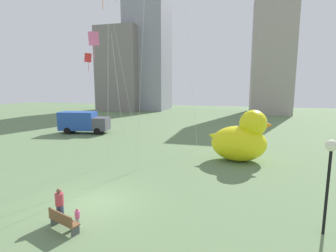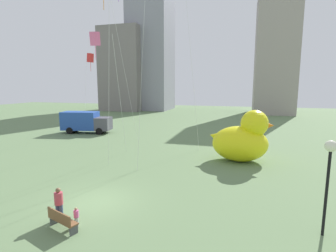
% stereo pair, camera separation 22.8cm
% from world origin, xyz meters
% --- Properties ---
extents(ground_plane, '(140.00, 140.00, 0.00)m').
position_xyz_m(ground_plane, '(0.00, 0.00, 0.00)').
color(ground_plane, '#5F7A50').
extents(park_bench, '(1.71, 0.97, 0.90)m').
position_xyz_m(park_bench, '(0.03, -2.86, 0.47)').
color(park_bench, brown).
rests_on(park_bench, ground).
extents(person_adult, '(0.39, 0.39, 1.59)m').
position_xyz_m(person_adult, '(-0.65, -2.16, 0.88)').
color(person_adult, '#38476B').
rests_on(person_adult, ground).
extents(person_child, '(0.22, 0.22, 0.90)m').
position_xyz_m(person_child, '(0.48, -2.44, 0.50)').
color(person_child, silver).
rests_on(person_child, ground).
extents(giant_inflatable_duck, '(5.24, 3.36, 4.35)m').
position_xyz_m(giant_inflatable_duck, '(7.55, 10.33, 1.85)').
color(giant_inflatable_duck, yellow).
rests_on(giant_inflatable_duck, ground).
extents(lamppost, '(0.47, 0.47, 4.13)m').
position_xyz_m(lamppost, '(10.97, -0.14, 3.21)').
color(lamppost, black).
rests_on(lamppost, ground).
extents(box_truck, '(6.72, 3.38, 2.85)m').
position_xyz_m(box_truck, '(-12.68, 18.23, 1.45)').
color(box_truck, '#264CA5').
rests_on(box_truck, ground).
extents(city_skyline, '(45.47, 13.51, 40.99)m').
position_xyz_m(city_skyline, '(-9.76, 52.87, 15.81)').
color(city_skyline, gray).
rests_on(city_skyline, ground).
extents(kite_pink, '(2.78, 3.87, 10.78)m').
position_xyz_m(kite_pink, '(-4.58, 8.15, 10.10)').
color(kite_pink, silver).
rests_on(kite_pink, ground).
extents(kite_red, '(1.48, 1.81, 10.40)m').
position_xyz_m(kite_red, '(-11.56, 18.30, 9.76)').
color(kite_red, silver).
rests_on(kite_red, ground).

